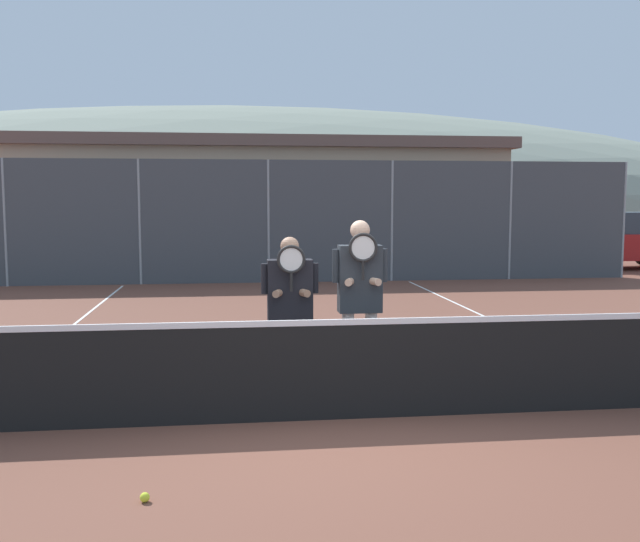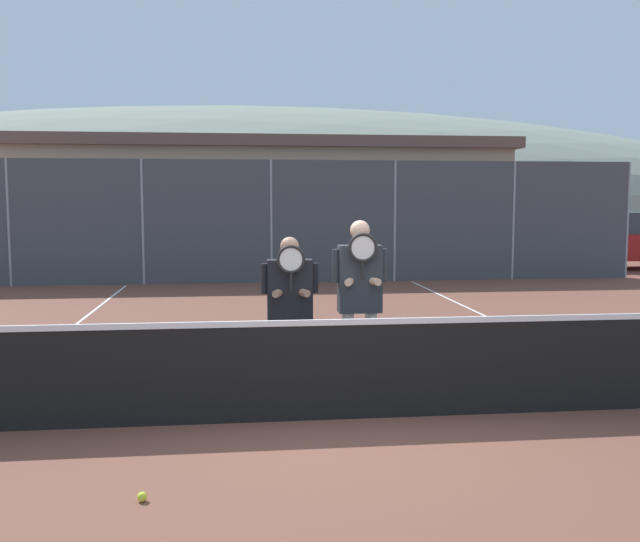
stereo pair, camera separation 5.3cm
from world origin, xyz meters
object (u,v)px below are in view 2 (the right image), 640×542
player_center_left (360,293)px  car_right_of_center (622,240)px  tennis_ball_on_court (142,497)px  player_leftmost (290,303)px  car_far_left (79,242)px  car_left_of_center (275,242)px  car_center (457,239)px

player_center_left → car_right_of_center: player_center_left is taller
player_center_left → tennis_ball_on_court: player_center_left is taller
car_right_of_center → tennis_ball_on_court: bearing=-128.5°
player_leftmost → car_far_left: (-4.89, 12.94, -0.10)m
car_left_of_center → car_far_left: bearing=176.8°
player_leftmost → car_right_of_center: 16.82m
car_center → tennis_ball_on_court: bearing=-114.7°
car_far_left → car_left_of_center: 5.41m
player_leftmost → car_left_of_center: size_ratio=0.37×
car_center → car_far_left: bearing=178.6°
car_right_of_center → tennis_ball_on_court: size_ratio=63.80×
car_far_left → tennis_ball_on_court: size_ratio=69.62×
car_far_left → car_left_of_center: size_ratio=1.03×
player_center_left → car_right_of_center: size_ratio=0.43×
car_far_left → car_right_of_center: size_ratio=1.09×
player_leftmost → car_right_of_center: car_right_of_center is taller
car_left_of_center → tennis_ball_on_court: size_ratio=67.80×
car_far_left → tennis_ball_on_court: (3.67, -15.47, -0.87)m
car_far_left → car_center: 10.69m
car_center → car_right_of_center: 5.15m
player_leftmost → car_right_of_center: (10.95, 12.78, -0.13)m
player_center_left → car_far_left: 14.14m
car_right_of_center → player_leftmost: bearing=-130.6°
player_center_left → car_far_left: size_ratio=0.39×
player_leftmost → car_right_of_center: bearing=49.4°
car_center → car_right_of_center: car_center is taller
player_leftmost → tennis_ball_on_court: player_leftmost is taller
car_center → tennis_ball_on_court: car_center is taller
car_far_left → car_center: (10.68, -0.26, 0.04)m
car_left_of_center → car_right_of_center: car_left_of_center is taller
car_center → tennis_ball_on_court: size_ratio=66.25×
player_leftmost → car_center: (5.80, 12.69, -0.06)m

